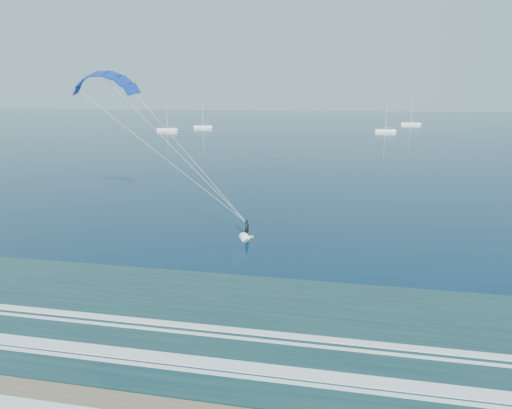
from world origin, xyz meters
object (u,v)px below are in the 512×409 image
object	(u,v)px
kitesurfer_rig	(176,151)
sailboat_2	(385,130)
sailboat_0	(167,129)
sailboat_1	(203,127)
sailboat_3	(411,124)

from	to	relation	value
kitesurfer_rig	sailboat_2	size ratio (longest dim) A/B	1.65
sailboat_0	sailboat_1	xyz separation A→B (m)	(9.81, 20.69, -0.00)
sailboat_0	sailboat_1	bearing A→B (deg)	64.64
sailboat_1	sailboat_3	xyz separation A→B (m)	(100.67, 43.90, 0.01)
sailboat_0	sailboat_2	world-z (taller)	sailboat_0
kitesurfer_rig	sailboat_3	xyz separation A→B (m)	(49.92, 210.85, -8.98)
sailboat_0	sailboat_3	bearing A→B (deg)	30.31
sailboat_0	sailboat_2	xyz separation A→B (m)	(93.66, 12.38, -0.00)
sailboat_0	sailboat_2	size ratio (longest dim) A/B	1.03
sailboat_0	kitesurfer_rig	bearing A→B (deg)	-67.51
kitesurfer_rig	sailboat_0	world-z (taller)	kitesurfer_rig
sailboat_2	sailboat_3	xyz separation A→B (m)	(16.82, 52.21, 0.01)
sailboat_1	kitesurfer_rig	bearing A→B (deg)	-73.09
kitesurfer_rig	sailboat_1	size ratio (longest dim) A/B	1.63
sailboat_0	sailboat_1	size ratio (longest dim) A/B	1.01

